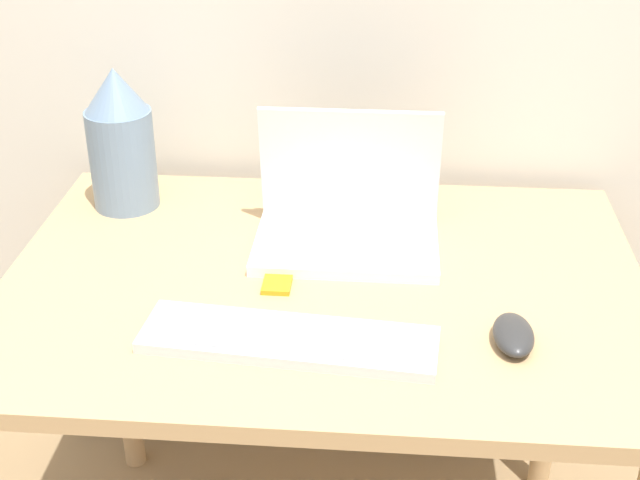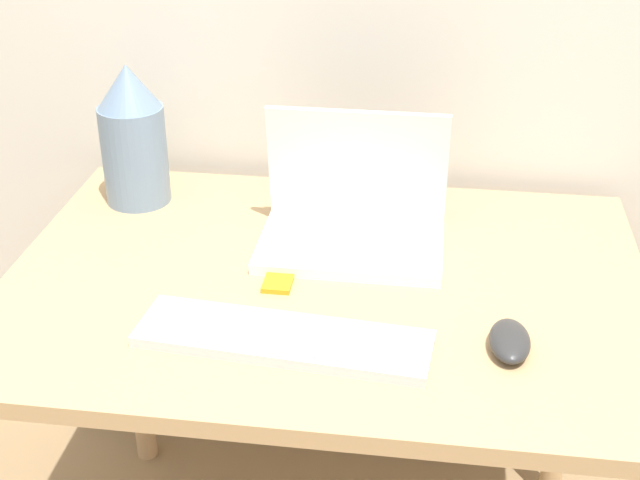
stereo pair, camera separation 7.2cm
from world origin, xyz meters
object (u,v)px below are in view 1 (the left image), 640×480
vase (121,140)px  mp3_player (277,284)px  keyboard (289,339)px  laptop (347,216)px  mouse (513,335)px

vase → mp3_player: 0.46m
keyboard → mp3_player: bearing=103.0°
mp3_player → vase: bearing=139.7°
laptop → keyboard: (-0.07, -0.33, -0.04)m
laptop → keyboard: size_ratio=0.72×
vase → mp3_player: (0.33, -0.28, -0.13)m
keyboard → mouse: 0.34m
keyboard → vase: vase is taller
keyboard → vase: bearing=129.6°
mouse → vase: size_ratio=0.40×
mp3_player → keyboard: bearing=-77.0°
laptop → keyboard: 0.34m
mouse → vase: bearing=149.4°
laptop → vase: size_ratio=1.17×
laptop → mp3_player: (-0.11, -0.17, -0.05)m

